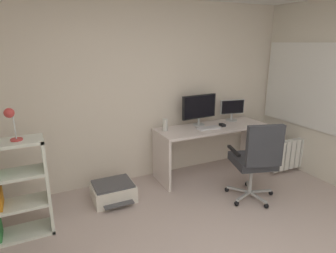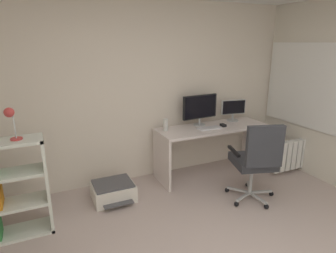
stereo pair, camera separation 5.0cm
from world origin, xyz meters
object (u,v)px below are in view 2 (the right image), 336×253
at_px(radiator, 297,154).
at_px(monitor_secondary, 233,108).
at_px(desk, 212,138).
at_px(desktop_speaker, 165,125).
at_px(monitor_main, 200,108).
at_px(bookshelf, 0,193).
at_px(keyboard, 209,128).
at_px(computer_mouse, 223,125).
at_px(printer, 113,191).
at_px(office_chair, 256,158).
at_px(desk_lamp, 11,118).

bearing_deg(radiator, monitor_secondary, 140.46).
relative_size(desk, desktop_speaker, 9.85).
xyz_separation_m(monitor_main, bookshelf, (-2.61, -0.55, -0.51)).
bearing_deg(keyboard, computer_mouse, 6.63).
relative_size(monitor_main, radiator, 0.62).
xyz_separation_m(printer, radiator, (2.80, -0.36, 0.17)).
relative_size(desk, monitor_main, 2.92).
distance_m(keyboard, office_chair, 0.88).
bearing_deg(desktop_speaker, desk, -7.85).
relative_size(monitor_main, keyboard, 1.69).
xyz_separation_m(bookshelf, radiator, (3.99, -0.09, -0.22)).
distance_m(desk, computer_mouse, 0.26).
relative_size(computer_mouse, bookshelf, 0.10).
bearing_deg(keyboard, bookshelf, -172.44).
bearing_deg(monitor_secondary, office_chair, -112.22).
bearing_deg(desktop_speaker, office_chair, -54.08).
bearing_deg(monitor_secondary, keyboard, -158.43).
distance_m(keyboard, desk_lamp, 2.51).
bearing_deg(monitor_secondary, bookshelf, -170.29).
height_order(monitor_main, radiator, monitor_main).
height_order(monitor_secondary, desktop_speaker, monitor_secondary).
xyz_separation_m(keyboard, printer, (-1.45, -0.05, -0.64)).
distance_m(keyboard, desktop_speaker, 0.64).
xyz_separation_m(bookshelf, desk_lamp, (0.20, 0.00, 0.74)).
distance_m(monitor_main, bookshelf, 2.72).
distance_m(computer_mouse, desk_lamp, 2.77).
height_order(office_chair, bookshelf, office_chair).
xyz_separation_m(monitor_secondary, desk_lamp, (-3.02, -0.55, 0.31)).
distance_m(monitor_main, desktop_speaker, 0.61).
bearing_deg(desk, desk_lamp, -171.01).
distance_m(monitor_secondary, radiator, 1.20).
distance_m(monitor_main, desk_lamp, 2.49).
height_order(bookshelf, printer, bookshelf).
bearing_deg(keyboard, desk_lamp, -171.91).
xyz_separation_m(monitor_main, desk_lamp, (-2.42, -0.55, 0.24)).
height_order(monitor_main, computer_mouse, monitor_main).
distance_m(desk, monitor_main, 0.49).
height_order(desk_lamp, radiator, desk_lamp).
xyz_separation_m(desktop_speaker, bookshelf, (-2.03, -0.50, -0.33)).
bearing_deg(desk, monitor_secondary, 17.32).
bearing_deg(monitor_secondary, desk, -162.68).
bearing_deg(printer, desk_lamp, -164.80).
relative_size(monitor_main, computer_mouse, 5.73).
distance_m(monitor_secondary, bookshelf, 3.29).
distance_m(desktop_speaker, desk_lamp, 1.95).
height_order(desk, bookshelf, bookshelf).
height_order(computer_mouse, bookshelf, bookshelf).
height_order(desk, radiator, desk).
relative_size(desktop_speaker, bookshelf, 0.16).
xyz_separation_m(desk_lamp, printer, (1.00, 0.27, -1.14)).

